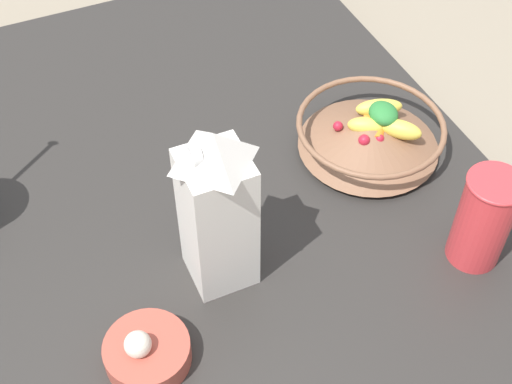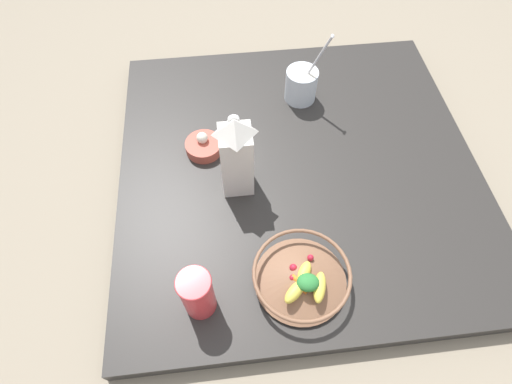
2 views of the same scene
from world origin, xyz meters
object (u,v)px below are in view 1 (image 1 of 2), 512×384
(fruit_bowl, at_px, (371,133))
(milk_carton, at_px, (217,209))
(garlic_bowl, at_px, (147,352))
(drinking_cup, at_px, (484,218))

(fruit_bowl, bearing_deg, milk_carton, -67.88)
(fruit_bowl, xyz_separation_m, garlic_bowl, (0.23, -0.47, -0.02))
(drinking_cup, relative_size, garlic_bowl, 1.38)
(drinking_cup, distance_m, garlic_bowl, 0.50)
(milk_carton, xyz_separation_m, drinking_cup, (0.12, 0.35, -0.06))
(milk_carton, bearing_deg, garlic_bowl, -56.17)
(milk_carton, distance_m, drinking_cup, 0.38)
(fruit_bowl, relative_size, garlic_bowl, 2.16)
(drinking_cup, bearing_deg, garlic_bowl, -93.31)
(milk_carton, bearing_deg, fruit_bowl, 112.12)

